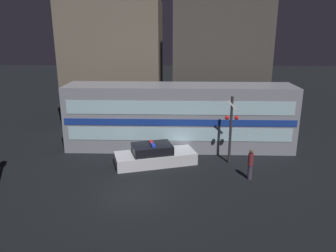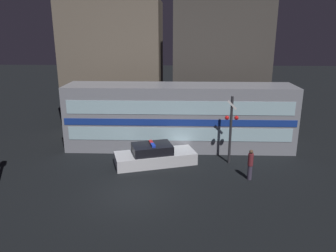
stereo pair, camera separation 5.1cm
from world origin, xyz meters
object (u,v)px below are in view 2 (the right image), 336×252
(train, at_px, (179,117))
(pedestrian, at_px, (250,164))
(police_car, at_px, (155,156))
(crossing_signal_near, at_px, (231,127))

(train, distance_m, pedestrian, 6.36)
(police_car, relative_size, crossing_signal_near, 1.24)
(police_car, xyz_separation_m, crossing_signal_near, (4.49, 0.26, 1.77))
(train, height_order, crossing_signal_near, train)
(train, relative_size, police_car, 2.95)
(train, height_order, police_car, train)
(police_car, xyz_separation_m, pedestrian, (5.27, -1.97, 0.37))
(train, relative_size, pedestrian, 8.82)
(police_car, bearing_deg, crossing_signal_near, -13.86)
(train, distance_m, police_car, 3.70)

